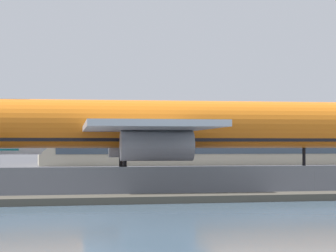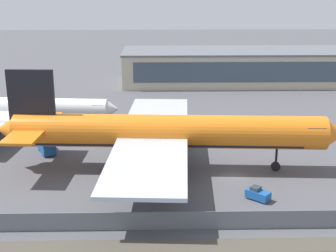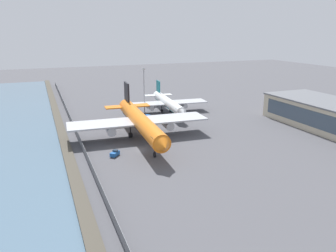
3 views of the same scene
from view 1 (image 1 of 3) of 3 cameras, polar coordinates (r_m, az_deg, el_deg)
name	(u,v)px [view 1 (image 1 of 3)]	position (r m, az deg, el deg)	size (l,w,h in m)	color
ground_plane	(250,183)	(69.60, 7.18, -4.98)	(500.00, 500.00, 0.00)	#4C4C51
perimeter_fence	(315,180)	(54.68, 12.65, -4.61)	(280.00, 0.10, 2.34)	slate
cargo_jet_orange	(147,126)	(70.05, -1.86, -0.02)	(54.21, 46.51, 15.86)	orange
baggage_tug	(300,179)	(62.78, 11.39, -4.58)	(3.45, 3.33, 1.80)	#19519E
terminal_building	(221,141)	(143.23, 4.67, -1.34)	(79.06, 22.34, 9.79)	#BCB299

